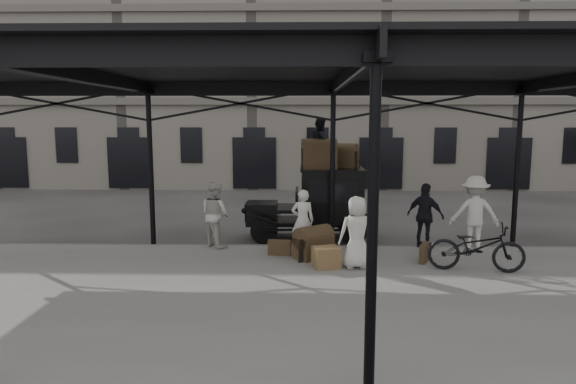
% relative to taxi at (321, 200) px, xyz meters
% --- Properties ---
extents(ground, '(120.00, 120.00, 0.00)m').
position_rel_taxi_xyz_m(ground, '(0.25, -3.35, -1.20)').
color(ground, '#383533').
rests_on(ground, ground).
extents(platform, '(28.00, 8.00, 0.15)m').
position_rel_taxi_xyz_m(platform, '(0.25, -5.35, -1.13)').
color(platform, slate).
rests_on(platform, ground).
extents(canopy, '(22.50, 9.00, 4.74)m').
position_rel_taxi_xyz_m(canopy, '(0.25, -5.07, 3.39)').
color(canopy, black).
rests_on(canopy, ground).
extents(building_frontage, '(64.00, 8.00, 14.00)m').
position_rel_taxi_xyz_m(building_frontage, '(0.25, 14.65, 5.80)').
color(building_frontage, slate).
rests_on(building_frontage, ground).
extents(taxi, '(3.65, 1.55, 2.18)m').
position_rel_taxi_xyz_m(taxi, '(0.00, 0.00, 0.00)').
color(taxi, black).
rests_on(taxi, ground).
extents(porter_left, '(0.62, 0.43, 1.65)m').
position_rel_taxi_xyz_m(porter_left, '(-0.56, -1.96, -0.23)').
color(porter_left, silver).
rests_on(porter_left, platform).
extents(porter_midleft, '(1.10, 1.09, 1.79)m').
position_rel_taxi_xyz_m(porter_midleft, '(-2.96, -1.55, -0.16)').
color(porter_midleft, beige).
rests_on(porter_midleft, platform).
extents(porter_centre, '(0.91, 0.66, 1.71)m').
position_rel_taxi_xyz_m(porter_centre, '(0.70, -3.51, -0.20)').
color(porter_centre, beige).
rests_on(porter_centre, platform).
extents(porter_official, '(1.09, 0.97, 1.77)m').
position_rel_taxi_xyz_m(porter_official, '(2.77, -1.55, -0.17)').
color(porter_official, black).
rests_on(porter_official, platform).
extents(porter_right, '(1.37, 0.90, 1.99)m').
position_rel_taxi_xyz_m(porter_right, '(4.05, -1.66, -0.06)').
color(porter_right, beige).
rests_on(porter_right, platform).
extents(bicycle, '(2.25, 1.10, 1.13)m').
position_rel_taxi_xyz_m(bicycle, '(3.43, -3.71, -0.49)').
color(bicycle, black).
rests_on(bicycle, platform).
extents(porter_roof, '(0.67, 0.80, 1.49)m').
position_rel_taxi_xyz_m(porter_roof, '(-0.03, -0.10, 1.72)').
color(porter_roof, black).
rests_on(porter_roof, taxi).
extents(steamer_trunk_roof_near, '(1.07, 0.72, 0.74)m').
position_rel_taxi_xyz_m(steamer_trunk_roof_near, '(-0.08, -0.25, 1.35)').
color(steamer_trunk_roof_near, '#463620').
rests_on(steamer_trunk_roof_near, taxi).
extents(steamer_trunk_roof_far, '(0.96, 0.78, 0.61)m').
position_rel_taxi_xyz_m(steamer_trunk_roof_far, '(0.67, 0.20, 1.28)').
color(steamer_trunk_roof_far, '#463620').
rests_on(steamer_trunk_roof_far, taxi).
extents(steamer_trunk_platform, '(1.08, 1.02, 0.68)m').
position_rel_taxi_xyz_m(steamer_trunk_platform, '(-0.29, -2.66, -0.71)').
color(steamer_trunk_platform, '#463620').
rests_on(steamer_trunk_platform, platform).
extents(wicker_hamper, '(0.70, 0.60, 0.50)m').
position_rel_taxi_xyz_m(wicker_hamper, '(-0.02, -3.53, -0.80)').
color(wicker_hamper, brown).
rests_on(wicker_hamper, platform).
extents(suitcase_upright, '(0.38, 0.61, 0.45)m').
position_rel_taxi_xyz_m(suitcase_upright, '(2.43, -2.96, -0.83)').
color(suitcase_upright, '#463620').
rests_on(suitcase_upright, platform).
extents(suitcase_flat, '(0.62, 0.23, 0.40)m').
position_rel_taxi_xyz_m(suitcase_flat, '(-1.16, -2.45, -0.85)').
color(suitcase_flat, '#463620').
rests_on(suitcase_flat, platform).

